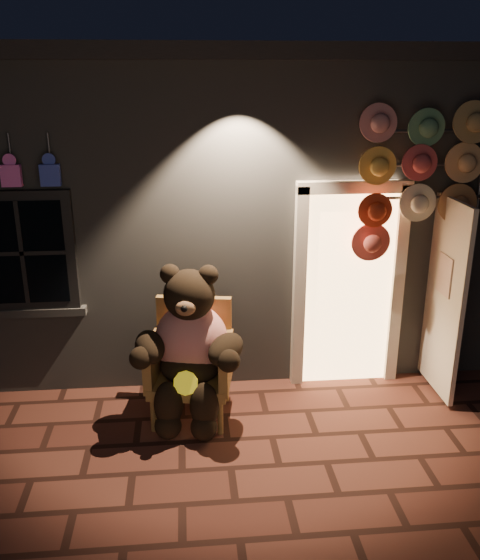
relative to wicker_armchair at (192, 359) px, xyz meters
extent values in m
plane|color=brown|center=(0.30, -0.96, -0.56)|extent=(60.00, 60.00, 0.00)
cube|color=slate|center=(0.30, 3.04, 1.09)|extent=(7.00, 5.00, 3.30)
cube|color=black|center=(0.30, 3.04, 2.82)|extent=(7.30, 5.30, 0.16)
cube|color=black|center=(-1.60, 0.50, 0.99)|extent=(1.00, 0.10, 1.20)
cube|color=black|center=(-1.60, 0.47, 0.99)|extent=(0.82, 0.06, 1.02)
cube|color=slate|center=(-1.60, 0.50, 0.36)|extent=(1.10, 0.14, 0.08)
cube|color=#FFBE72|center=(1.65, 0.52, 0.49)|extent=(0.92, 0.10, 2.10)
cube|color=beige|center=(1.13, 0.48, 0.49)|extent=(0.12, 0.12, 2.20)
cube|color=beige|center=(2.17, 0.48, 0.49)|extent=(0.12, 0.12, 2.20)
cube|color=beige|center=(1.65, 0.48, 1.57)|extent=(1.16, 0.12, 0.12)
cube|color=beige|center=(2.55, 0.14, 0.49)|extent=(0.05, 0.80, 2.00)
cube|color=#EA60C6|center=(-1.60, 0.42, 1.74)|extent=(0.18, 0.07, 0.20)
cylinder|color=#59595E|center=(-1.60, 0.48, 1.99)|extent=(0.02, 0.02, 0.25)
cube|color=#3446B6|center=(-1.25, 0.42, 1.74)|extent=(0.18, 0.07, 0.20)
cylinder|color=#59595E|center=(-1.25, 0.48, 1.99)|extent=(0.02, 0.02, 0.25)
cube|color=olive|center=(-0.02, -0.09, -0.17)|extent=(0.84, 0.80, 0.11)
cube|color=olive|center=(0.04, 0.22, 0.20)|extent=(0.74, 0.21, 0.74)
cube|color=olive|center=(-0.36, -0.05, 0.04)|extent=(0.19, 0.64, 0.42)
cube|color=olive|center=(0.32, -0.17, 0.04)|extent=(0.19, 0.64, 0.42)
cylinder|color=olive|center=(-0.38, -0.33, -0.39)|extent=(0.05, 0.05, 0.34)
cylinder|color=olive|center=(0.25, -0.43, -0.39)|extent=(0.05, 0.05, 0.34)
cylinder|color=olive|center=(-0.28, 0.25, -0.39)|extent=(0.05, 0.05, 0.34)
cylinder|color=olive|center=(0.35, 0.15, -0.39)|extent=(0.05, 0.05, 0.34)
ellipsoid|color=red|center=(0.00, -0.04, 0.22)|extent=(0.79, 0.67, 0.74)
ellipsoid|color=black|center=(-0.01, -0.12, 0.00)|extent=(0.65, 0.58, 0.35)
sphere|color=black|center=(-0.01, -0.09, 0.71)|extent=(0.55, 0.55, 0.48)
sphere|color=black|center=(-0.17, -0.03, 0.89)|extent=(0.19, 0.19, 0.19)
sphere|color=black|center=(0.17, -0.09, 0.89)|extent=(0.19, 0.19, 0.19)
ellipsoid|color=#89603E|center=(-0.04, -0.31, 0.67)|extent=(0.21, 0.16, 0.15)
ellipsoid|color=black|center=(-0.38, -0.21, 0.25)|extent=(0.35, 0.52, 0.27)
ellipsoid|color=black|center=(0.31, -0.32, 0.25)|extent=(0.47, 0.55, 0.27)
ellipsoid|color=black|center=(-0.23, -0.40, -0.24)|extent=(0.27, 0.27, 0.46)
ellipsoid|color=black|center=(0.10, -0.46, -0.24)|extent=(0.27, 0.27, 0.46)
sphere|color=black|center=(-0.24, -0.46, -0.43)|extent=(0.25, 0.25, 0.25)
sphere|color=black|center=(0.09, -0.52, -0.43)|extent=(0.25, 0.25, 0.25)
cylinder|color=yellow|center=(-0.06, -0.43, -0.02)|extent=(0.24, 0.13, 0.22)
cylinder|color=#59595E|center=(2.91, 0.42, 0.88)|extent=(0.04, 0.04, 2.88)
cylinder|color=#59595E|center=(2.59, 0.40, 2.11)|extent=(1.28, 0.03, 0.03)
cylinder|color=#59595E|center=(2.59, 0.40, 1.79)|extent=(1.28, 0.03, 0.03)
cylinder|color=#59595E|center=(2.59, 0.40, 1.47)|extent=(1.28, 0.03, 0.03)
cylinder|color=tan|center=(1.80, 0.34, 2.16)|extent=(0.36, 0.11, 0.37)
cylinder|color=#578C60|center=(2.23, 0.31, 2.16)|extent=(0.36, 0.11, 0.37)
cylinder|color=#A38650|center=(2.66, 0.28, 2.16)|extent=(0.36, 0.11, 0.37)
cylinder|color=#F7B647|center=(1.80, 0.31, 1.79)|extent=(0.36, 0.11, 0.37)
cylinder|color=#CA484A|center=(2.23, 0.28, 1.79)|extent=(0.36, 0.11, 0.37)
cylinder|color=#F0B06E|center=(2.66, 0.34, 1.79)|extent=(0.36, 0.11, 0.37)
cylinder|color=red|center=(1.80, 0.28, 1.41)|extent=(0.36, 0.11, 0.37)
cylinder|color=beige|center=(2.23, 0.34, 1.41)|extent=(0.36, 0.11, 0.37)
cylinder|color=#B67743|center=(2.66, 0.31, 1.41)|extent=(0.36, 0.11, 0.37)
cylinder|color=#B64539|center=(1.80, 0.34, 1.04)|extent=(0.36, 0.11, 0.37)
camera|label=1|loc=(-0.02, -5.18, 2.63)|focal=38.00mm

